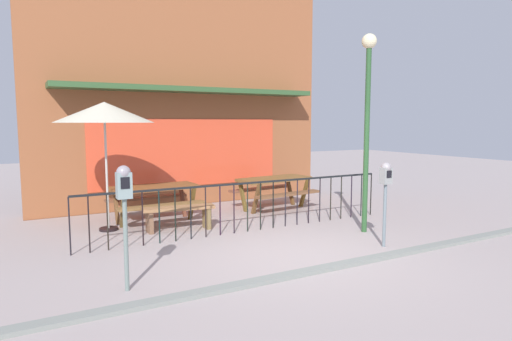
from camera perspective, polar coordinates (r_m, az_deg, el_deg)
The scene contains 11 objects.
ground at distance 7.25m, azimuth 5.25°, elevation -10.73°, with size 40.00×40.00×0.00m, color #A49694.
pub_storefront at distance 11.54m, azimuth -9.22°, elevation 10.49°, with size 7.61×1.25×6.00m.
patio_fence_front at distance 8.50m, azimuth -1.11°, elevation -3.56°, with size 6.42×0.04×0.97m.
picnic_table_left at distance 9.59m, azimuth -13.05°, elevation -2.92°, with size 1.84×1.41×0.79m.
picnic_table_right at distance 10.72m, azimuth 2.37°, elevation -1.80°, with size 1.95×1.56×0.79m.
patio_umbrella at distance 8.96m, azimuth -19.06°, elevation 7.06°, with size 1.87×1.87×2.50m.
patio_bench at distance 8.76m, azimuth -10.00°, elevation -5.44°, with size 1.43×0.54×0.48m.
parking_meter_near at distance 5.67m, azimuth -16.71°, elevation -3.02°, with size 0.18×0.17×1.59m.
parking_meter_far at distance 7.71m, azimuth 16.47°, elevation -1.43°, with size 0.18×0.17×1.45m.
street_lamp at distance 8.63m, azimuth 14.26°, elevation 8.41°, with size 0.28×0.28×3.75m.
curb_edge at distance 6.61m, azimuth 9.46°, elevation -12.50°, with size 10.65×0.20×0.11m, color gray.
Camera 1 is at (-3.92, -5.72, 2.12)m, focal length 30.85 mm.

